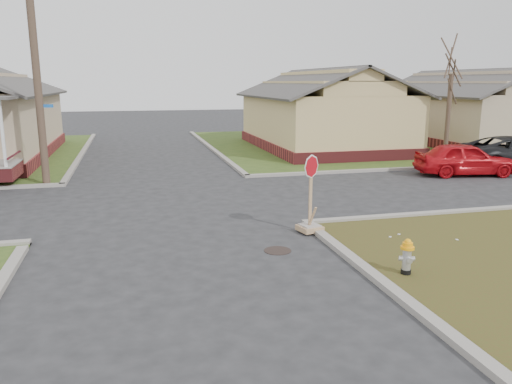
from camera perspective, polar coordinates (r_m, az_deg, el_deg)
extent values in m
plane|color=#252527|center=(11.85, -8.54, -6.75)|extent=(120.00, 120.00, 0.00)
cube|color=#304A1A|center=(37.34, 24.07, 5.49)|extent=(37.00, 19.00, 0.05)
cylinder|color=black|center=(11.78, 2.48, -6.70)|extent=(0.64, 0.64, 0.01)
cube|color=maroon|center=(29.98, 7.50, 5.53)|extent=(7.20, 11.20, 0.60)
cube|color=#E5CD87|center=(29.83, 7.59, 8.58)|extent=(7.00, 11.00, 2.60)
cube|color=maroon|center=(34.92, 23.02, 5.62)|extent=(7.20, 11.20, 0.60)
cube|color=#C0AB8B|center=(34.79, 23.25, 8.23)|extent=(7.00, 11.00, 2.60)
cylinder|color=#483529|center=(20.31, -23.88, 13.22)|extent=(0.28, 0.28, 9.00)
cylinder|color=#483529|center=(26.16, 21.08, 7.88)|extent=(0.22, 0.22, 4.20)
cylinder|color=black|center=(10.73, 16.75, -8.69)|extent=(0.20, 0.20, 0.09)
cylinder|color=#B9BABE|center=(10.64, 16.84, -7.39)|extent=(0.18, 0.18, 0.43)
sphere|color=#B9BABE|center=(10.58, 16.91, -6.30)|extent=(0.18, 0.18, 0.18)
cylinder|color=#FFA70D|center=(10.56, 16.92, -6.11)|extent=(0.28, 0.28, 0.06)
cylinder|color=#FFA70D|center=(10.54, 16.94, -5.78)|extent=(0.20, 0.20, 0.09)
sphere|color=#FFA70D|center=(10.53, 16.96, -5.49)|extent=(0.14, 0.14, 0.14)
cube|color=tan|center=(13.20, 6.15, -4.13)|extent=(0.56, 0.56, 0.14)
cube|color=#9F9792|center=(13.17, 6.16, -3.78)|extent=(0.45, 0.45, 0.04)
cube|color=tan|center=(12.95, 6.25, -0.02)|extent=(0.08, 0.04, 1.90)
cylinder|color=#AA0B16|center=(12.79, 6.38, 2.91)|extent=(0.51, 0.22, 0.54)
cylinder|color=white|center=(12.80, 6.36, 2.92)|extent=(0.57, 0.25, 0.61)
imported|color=red|center=(22.84, 22.77, 3.51)|extent=(4.32, 2.41, 1.39)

